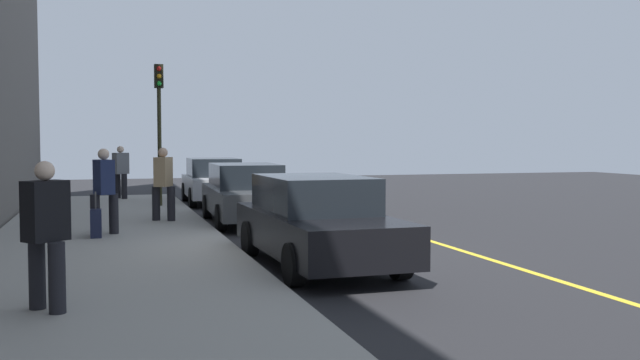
{
  "coord_description": "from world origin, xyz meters",
  "views": [
    {
      "loc": [
        12.51,
        -3.32,
        2.12
      ],
      "look_at": [
        1.18,
        0.08,
        1.46
      ],
      "focal_mm": 40.12,
      "sensor_mm": 36.0,
      "label": 1
    }
  ],
  "objects_px": {
    "pedestrian_navy_coat": "(104,189)",
    "rolling_suitcase": "(96,223)",
    "parked_car_charcoal": "(246,194)",
    "traffic_light_pole": "(159,110)",
    "pedestrian_grey_coat": "(121,171)",
    "parked_car_silver": "(214,181)",
    "pedestrian_tan_coat": "(163,182)",
    "pedestrian_black_coat": "(46,231)",
    "parked_car_black": "(317,221)"
  },
  "relations": [
    {
      "from": "pedestrian_tan_coat",
      "to": "parked_car_charcoal",
      "type": "bearing_deg",
      "value": 94.34
    },
    {
      "from": "traffic_light_pole",
      "to": "pedestrian_grey_coat",
      "type": "bearing_deg",
      "value": -160.57
    },
    {
      "from": "parked_car_silver",
      "to": "pedestrian_tan_coat",
      "type": "distance_m",
      "value": 6.43
    },
    {
      "from": "pedestrian_tan_coat",
      "to": "traffic_light_pole",
      "type": "bearing_deg",
      "value": 177.03
    },
    {
      "from": "pedestrian_grey_coat",
      "to": "rolling_suitcase",
      "type": "height_order",
      "value": "pedestrian_grey_coat"
    },
    {
      "from": "parked_car_charcoal",
      "to": "pedestrian_grey_coat",
      "type": "bearing_deg",
      "value": -157.29
    },
    {
      "from": "parked_car_silver",
      "to": "rolling_suitcase",
      "type": "height_order",
      "value": "parked_car_silver"
    },
    {
      "from": "parked_car_charcoal",
      "to": "pedestrian_navy_coat",
      "type": "relative_size",
      "value": 2.67
    },
    {
      "from": "pedestrian_black_coat",
      "to": "traffic_light_pole",
      "type": "height_order",
      "value": "traffic_light_pole"
    },
    {
      "from": "pedestrian_tan_coat",
      "to": "pedestrian_navy_coat",
      "type": "bearing_deg",
      "value": -31.27
    },
    {
      "from": "traffic_light_pole",
      "to": "rolling_suitcase",
      "type": "bearing_deg",
      "value": -14.45
    },
    {
      "from": "parked_car_charcoal",
      "to": "rolling_suitcase",
      "type": "height_order",
      "value": "parked_car_charcoal"
    },
    {
      "from": "parked_car_silver",
      "to": "pedestrian_navy_coat",
      "type": "height_order",
      "value": "pedestrian_navy_coat"
    },
    {
      "from": "parked_car_charcoal",
      "to": "parked_car_black",
      "type": "relative_size",
      "value": 1.02
    },
    {
      "from": "parked_car_charcoal",
      "to": "traffic_light_pole",
      "type": "relative_size",
      "value": 1.13
    },
    {
      "from": "pedestrian_grey_coat",
      "to": "rolling_suitcase",
      "type": "relative_size",
      "value": 1.9
    },
    {
      "from": "parked_car_silver",
      "to": "pedestrian_tan_coat",
      "type": "height_order",
      "value": "pedestrian_tan_coat"
    },
    {
      "from": "pedestrian_tan_coat",
      "to": "rolling_suitcase",
      "type": "distance_m",
      "value": 3.2
    },
    {
      "from": "parked_car_charcoal",
      "to": "traffic_light_pole",
      "type": "bearing_deg",
      "value": -154.87
    },
    {
      "from": "parked_car_charcoal",
      "to": "parked_car_black",
      "type": "xyz_separation_m",
      "value": [
        6.51,
        -0.04,
        -0.0
      ]
    },
    {
      "from": "parked_car_black",
      "to": "pedestrian_grey_coat",
      "type": "distance_m",
      "value": 13.86
    },
    {
      "from": "parked_car_charcoal",
      "to": "pedestrian_navy_coat",
      "type": "height_order",
      "value": "pedestrian_navy_coat"
    },
    {
      "from": "parked_car_charcoal",
      "to": "pedestrian_navy_coat",
      "type": "bearing_deg",
      "value": -54.88
    },
    {
      "from": "traffic_light_pole",
      "to": "pedestrian_tan_coat",
      "type": "bearing_deg",
      "value": -2.97
    },
    {
      "from": "parked_car_silver",
      "to": "traffic_light_pole",
      "type": "height_order",
      "value": "traffic_light_pole"
    },
    {
      "from": "parked_car_charcoal",
      "to": "pedestrian_tan_coat",
      "type": "bearing_deg",
      "value": -85.66
    },
    {
      "from": "parked_car_black",
      "to": "traffic_light_pole",
      "type": "height_order",
      "value": "traffic_light_pole"
    },
    {
      "from": "parked_car_black",
      "to": "pedestrian_black_coat",
      "type": "xyz_separation_m",
      "value": [
        2.75,
        -4.06,
        0.32
      ]
    },
    {
      "from": "parked_car_black",
      "to": "pedestrian_tan_coat",
      "type": "distance_m",
      "value": 6.68
    },
    {
      "from": "pedestrian_tan_coat",
      "to": "pedestrian_navy_coat",
      "type": "distance_m",
      "value": 2.67
    },
    {
      "from": "parked_car_charcoal",
      "to": "pedestrian_navy_coat",
      "type": "xyz_separation_m",
      "value": [
        2.44,
        -3.47,
        0.35
      ]
    },
    {
      "from": "pedestrian_navy_coat",
      "to": "pedestrian_tan_coat",
      "type": "bearing_deg",
      "value": 148.73
    },
    {
      "from": "parked_car_black",
      "to": "pedestrian_navy_coat",
      "type": "distance_m",
      "value": 5.33
    },
    {
      "from": "rolling_suitcase",
      "to": "pedestrian_black_coat",
      "type": "bearing_deg",
      "value": -4.13
    },
    {
      "from": "parked_car_charcoal",
      "to": "pedestrian_black_coat",
      "type": "height_order",
      "value": "pedestrian_black_coat"
    },
    {
      "from": "pedestrian_grey_coat",
      "to": "rolling_suitcase",
      "type": "distance_m",
      "value": 9.96
    },
    {
      "from": "rolling_suitcase",
      "to": "pedestrian_grey_coat",
      "type": "bearing_deg",
      "value": 176.01
    },
    {
      "from": "parked_car_charcoal",
      "to": "traffic_light_pole",
      "type": "distance_m",
      "value": 4.95
    },
    {
      "from": "parked_car_black",
      "to": "parked_car_charcoal",
      "type": "bearing_deg",
      "value": 179.64
    },
    {
      "from": "pedestrian_black_coat",
      "to": "pedestrian_navy_coat",
      "type": "bearing_deg",
      "value": 174.73
    },
    {
      "from": "parked_car_black",
      "to": "pedestrian_navy_coat",
      "type": "xyz_separation_m",
      "value": [
        -4.07,
        -3.43,
        0.35
      ]
    },
    {
      "from": "traffic_light_pole",
      "to": "parked_car_silver",
      "type": "bearing_deg",
      "value": 135.34
    },
    {
      "from": "pedestrian_navy_coat",
      "to": "rolling_suitcase",
      "type": "bearing_deg",
      "value": -20.96
    },
    {
      "from": "traffic_light_pole",
      "to": "pedestrian_black_coat",
      "type": "bearing_deg",
      "value": -9.55
    },
    {
      "from": "parked_car_charcoal",
      "to": "rolling_suitcase",
      "type": "distance_m",
      "value": 4.65
    },
    {
      "from": "pedestrian_grey_coat",
      "to": "traffic_light_pole",
      "type": "relative_size",
      "value": 0.42
    },
    {
      "from": "parked_car_charcoal",
      "to": "pedestrian_grey_coat",
      "type": "relative_size",
      "value": 2.7
    },
    {
      "from": "parked_car_black",
      "to": "rolling_suitcase",
      "type": "height_order",
      "value": "parked_car_black"
    },
    {
      "from": "pedestrian_navy_coat",
      "to": "pedestrian_black_coat",
      "type": "bearing_deg",
      "value": -5.27
    },
    {
      "from": "pedestrian_navy_coat",
      "to": "pedestrian_grey_coat",
      "type": "bearing_deg",
      "value": 176.84
    }
  ]
}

